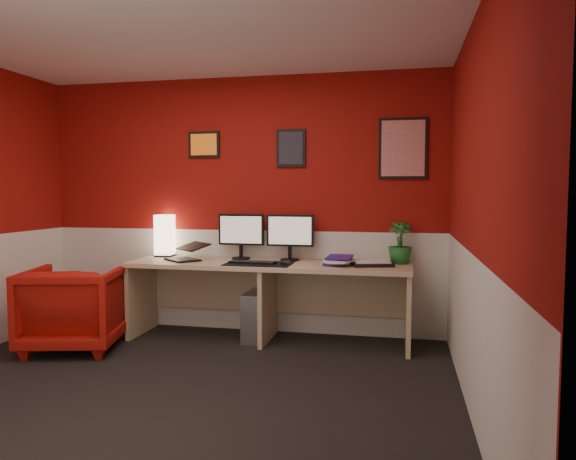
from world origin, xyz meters
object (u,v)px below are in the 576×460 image
object	(u,v)px
shoji_lamp	(165,237)
monitor_left	(241,229)
laptop	(182,249)
desk	(268,302)
zen_tray	(372,264)
pc_tower	(258,315)
potted_plant	(400,243)
monitor_right	(290,230)
armchair	(75,308)

from	to	relation	value
shoji_lamp	monitor_left	xyz separation A→B (m)	(0.81, -0.03, 0.09)
shoji_lamp	laptop	distance (m)	0.41
desk	laptop	xyz separation A→B (m)	(-0.83, -0.03, 0.47)
shoji_lamp	monitor_left	world-z (taller)	monitor_left
zen_tray	pc_tower	bearing A→B (deg)	178.56
zen_tray	potted_plant	world-z (taller)	potted_plant
monitor_left	potted_plant	world-z (taller)	monitor_left
shoji_lamp	potted_plant	distance (m)	2.32
monitor_right	armchair	world-z (taller)	monitor_right
potted_plant	armchair	xyz separation A→B (m)	(-2.79, -0.78, -0.56)
laptop	potted_plant	size ratio (longest dim) A/B	0.86
laptop	zen_tray	distance (m)	1.78
laptop	monitor_right	distance (m)	1.03
laptop	monitor_right	xyz separation A→B (m)	(1.00, 0.21, 0.18)
laptop	zen_tray	size ratio (longest dim) A/B	0.94
desk	armchair	size ratio (longest dim) A/B	3.24
monitor_left	potted_plant	bearing A→B (deg)	-0.70
desk	laptop	world-z (taller)	laptop
shoji_lamp	monitor_right	world-z (taller)	monitor_right
desk	monitor_left	distance (m)	0.76
monitor_left	armchair	distance (m)	1.65
monitor_right	pc_tower	bearing A→B (deg)	-149.96
pc_tower	laptop	bearing A→B (deg)	-174.10
shoji_lamp	desk	bearing A→B (deg)	-11.72
laptop	potted_plant	xyz separation A→B (m)	(2.02, 0.21, 0.08)
shoji_lamp	zen_tray	size ratio (longest dim) A/B	1.14
zen_tray	armchair	xyz separation A→B (m)	(-2.55, -0.59, -0.38)
armchair	laptop	bearing A→B (deg)	-158.23
pc_tower	monitor_left	bearing A→B (deg)	142.31
monitor_right	zen_tray	distance (m)	0.85
laptop	monitor_left	bearing A→B (deg)	64.65
shoji_lamp	monitor_left	bearing A→B (deg)	-2.01
laptop	pc_tower	world-z (taller)	laptop
shoji_lamp	zen_tray	distance (m)	2.10
desk	monitor_left	bearing A→B (deg)	147.28
monitor_right	potted_plant	bearing A→B (deg)	-0.00
potted_plant	pc_tower	bearing A→B (deg)	-173.05
laptop	pc_tower	size ratio (longest dim) A/B	0.73
laptop	zen_tray	bearing A→B (deg)	40.94
monitor_right	pc_tower	world-z (taller)	monitor_right
zen_tray	desk	bearing A→B (deg)	-179.83
desk	shoji_lamp	world-z (taller)	shoji_lamp
desk	shoji_lamp	distance (m)	1.28
zen_tray	armchair	distance (m)	2.65
armchair	pc_tower	bearing A→B (deg)	-171.71
shoji_lamp	armchair	bearing A→B (deg)	-120.03
monitor_right	pc_tower	distance (m)	0.86
laptop	monitor_left	xyz separation A→B (m)	(0.51, 0.23, 0.18)
desk	armchair	bearing A→B (deg)	-159.78
desk	monitor_left	size ratio (longest dim) A/B	4.48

